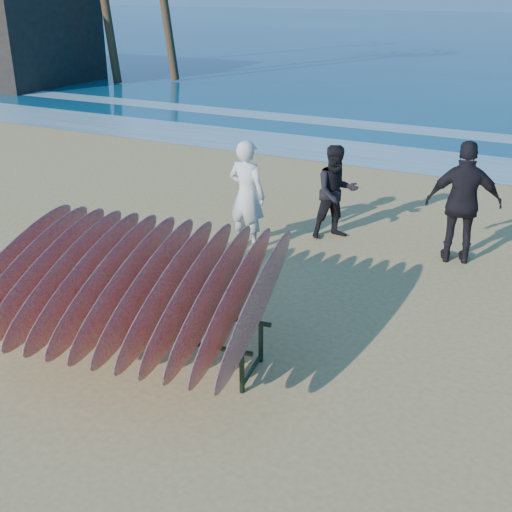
# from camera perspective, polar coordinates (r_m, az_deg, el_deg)

# --- Properties ---
(ground) EXTENTS (120.00, 120.00, 0.00)m
(ground) POSITION_cam_1_polar(r_m,az_deg,el_deg) (7.75, -2.71, -8.56)
(ground) COLOR tan
(ground) RESTS_ON ground
(foam_near) EXTENTS (160.00, 160.00, 0.00)m
(foam_near) POSITION_cam_1_polar(r_m,az_deg,el_deg) (16.56, 14.70, 8.20)
(foam_near) COLOR white
(foam_near) RESTS_ON ground
(foam_far) EXTENTS (160.00, 160.00, 0.00)m
(foam_far) POSITION_cam_1_polar(r_m,az_deg,el_deg) (19.91, 17.05, 10.38)
(foam_far) COLOR white
(foam_far) RESTS_ON ground
(surfboard_rack) EXTENTS (3.53, 3.12, 1.53)m
(surfboard_rack) POSITION_cam_1_polar(r_m,az_deg,el_deg) (7.41, -11.30, -2.39)
(surfboard_rack) COLOR black
(surfboard_rack) RESTS_ON ground
(person_white) EXTENTS (0.69, 0.49, 1.80)m
(person_white) POSITION_cam_1_polar(r_m,az_deg,el_deg) (10.42, -0.82, 5.45)
(person_white) COLOR silver
(person_white) RESTS_ON ground
(person_dark_a) EXTENTS (0.99, 0.98, 1.61)m
(person_dark_a) POSITION_cam_1_polar(r_m,az_deg,el_deg) (10.95, 7.13, 5.62)
(person_dark_a) COLOR black
(person_dark_a) RESTS_ON ground
(person_dark_b) EXTENTS (1.21, 0.75, 1.92)m
(person_dark_b) POSITION_cam_1_polar(r_m,az_deg,el_deg) (10.34, 17.95, 4.50)
(person_dark_b) COLOR black
(person_dark_b) RESTS_ON ground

